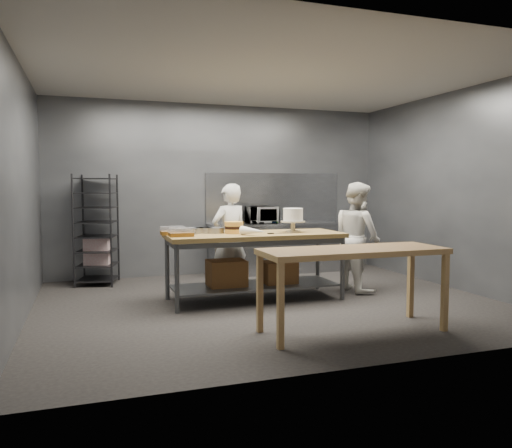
{
  "coord_description": "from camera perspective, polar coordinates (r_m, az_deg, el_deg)",
  "views": [
    {
      "loc": [
        -2.29,
        -6.18,
        1.56
      ],
      "look_at": [
        -0.13,
        0.19,
        1.05
      ],
      "focal_mm": 35.0,
      "sensor_mm": 36.0,
      "label": 1
    }
  ],
  "objects": [
    {
      "name": "speed_rack",
      "position": [
        8.31,
        -17.76,
        -0.73
      ],
      "size": [
        0.74,
        0.77,
        1.75
      ],
      "color": "black",
      "rests_on": "ground"
    },
    {
      "name": "splashback_panel",
      "position": [
        9.26,
        2.08,
        3.03
      ],
      "size": [
        2.6,
        0.02,
        0.9
      ],
      "primitive_type": "cube",
      "color": "slate",
      "rests_on": "back_counter"
    },
    {
      "name": "chef_behind",
      "position": [
        7.36,
        -3.04,
        -1.6
      ],
      "size": [
        0.67,
        0.55,
        1.6
      ],
      "primitive_type": "imported",
      "rotation": [
        0.0,
        0.0,
        3.46
      ],
      "color": "silver",
      "rests_on": "ground"
    },
    {
      "name": "near_counter",
      "position": [
        5.42,
        11.05,
        -3.66
      ],
      "size": [
        2.0,
        0.7,
        0.9
      ],
      "color": "#8E613B",
      "rests_on": "ground"
    },
    {
      "name": "microwave",
      "position": [
        8.88,
        0.7,
        1.04
      ],
      "size": [
        0.54,
        0.37,
        0.3
      ],
      "primitive_type": "imported",
      "color": "black",
      "rests_on": "back_counter"
    },
    {
      "name": "pastry_clamshells",
      "position": [
        6.56,
        -9.05,
        -0.83
      ],
      "size": [
        0.38,
        0.47,
        0.11
      ],
      "color": "#8F601C",
      "rests_on": "work_table"
    },
    {
      "name": "chef_right",
      "position": [
        7.58,
        11.49,
        -1.43
      ],
      "size": [
        0.67,
        0.83,
        1.62
      ],
      "primitive_type": "imported",
      "rotation": [
        0.0,
        0.0,
        1.64
      ],
      "color": "silver",
      "rests_on": "ground"
    },
    {
      "name": "back_wall",
      "position": [
        8.98,
        -3.96,
        3.94
      ],
      "size": [
        6.0,
        0.04,
        3.0
      ],
      "primitive_type": "cube",
      "color": "#4C4F54",
      "rests_on": "ground"
    },
    {
      "name": "piping_bag",
      "position": [
        6.47,
        -0.28,
        -0.81
      ],
      "size": [
        0.32,
        0.38,
        0.12
      ],
      "primitive_type": "cone",
      "rotation": [
        1.57,
        0.0,
        0.62
      ],
      "color": "white",
      "rests_on": "work_table"
    },
    {
      "name": "ground",
      "position": [
        6.77,
        1.58,
        -8.99
      ],
      "size": [
        6.0,
        6.0,
        0.0
      ],
      "primitive_type": "plane",
      "color": "black",
      "rests_on": "ground"
    },
    {
      "name": "frosted_cake_stand",
      "position": [
        6.97,
        4.26,
        0.85
      ],
      "size": [
        0.34,
        0.34,
        0.33
      ],
      "color": "#B9AF94",
      "rests_on": "work_table"
    },
    {
      "name": "cake_pans",
      "position": [
        6.82,
        -6.53,
        -0.76
      ],
      "size": [
        0.7,
        0.38,
        0.07
      ],
      "color": "gray",
      "rests_on": "work_table"
    },
    {
      "name": "back_counter",
      "position": [
        9.05,
        2.74,
        -2.7
      ],
      "size": [
        2.6,
        0.6,
        0.9
      ],
      "color": "slate",
      "rests_on": "ground"
    },
    {
      "name": "layer_cake",
      "position": [
        6.78,
        -2.54,
        -0.4
      ],
      "size": [
        0.25,
        0.25,
        0.16
      ],
      "color": "#F1B74C",
      "rests_on": "work_table"
    },
    {
      "name": "work_table",
      "position": [
        6.85,
        -0.4,
        -3.96
      ],
      "size": [
        2.4,
        0.9,
        0.92
      ],
      "color": "olive",
      "rests_on": "ground"
    },
    {
      "name": "offset_spatula",
      "position": [
        6.72,
        2.38,
        -1.09
      ],
      "size": [
        0.36,
        0.02,
        0.02
      ],
      "color": "slate",
      "rests_on": "work_table"
    }
  ]
}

